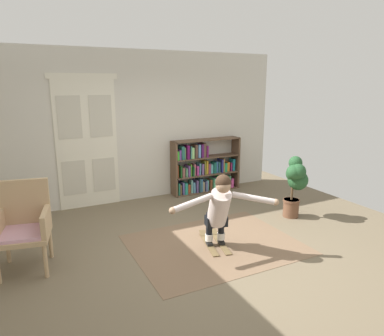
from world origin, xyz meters
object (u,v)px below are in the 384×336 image
at_px(bookshelf, 203,169).
at_px(potted_plant, 295,181).
at_px(person_skier, 219,206).
at_px(skis_pair, 214,242).
at_px(wicker_chair, 24,224).

height_order(bookshelf, potted_plant, bookshelf).
bearing_deg(potted_plant, person_skier, -163.80).
bearing_deg(potted_plant, skis_pair, -169.52).
bearing_deg(wicker_chair, potted_plant, -2.27).
relative_size(bookshelf, potted_plant, 1.43).
bearing_deg(wicker_chair, bookshelf, 27.49).
relative_size(potted_plant, skis_pair, 1.33).
bearing_deg(potted_plant, bookshelf, 109.82).
xyz_separation_m(skis_pair, person_skier, (-0.05, -0.20, 0.63)).
height_order(bookshelf, person_skier, bookshelf).
bearing_deg(skis_pair, person_skier, -103.21).
distance_m(bookshelf, skis_pair, 2.60).
relative_size(wicker_chair, potted_plant, 1.03).
distance_m(wicker_chair, skis_pair, 2.56).
relative_size(bookshelf, person_skier, 1.05).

